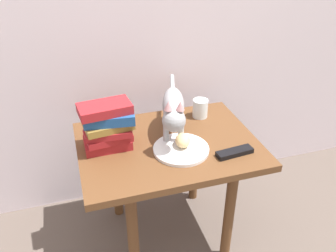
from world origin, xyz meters
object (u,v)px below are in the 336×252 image
object	(u,v)px
candle_jar	(200,109)
tv_remote	(235,152)
plate	(181,149)
side_table	(168,158)
cat	(173,109)
book_stack	(108,126)
bread_roll	(183,140)

from	to	relation	value
candle_jar	tv_remote	xyz separation A→B (m)	(0.02, -0.32, -0.03)
tv_remote	plate	bearing A→B (deg)	150.68
side_table	candle_jar	world-z (taller)	candle_jar
plate	candle_jar	size ratio (longest dim) A/B	2.63
cat	candle_jar	xyz separation A→B (m)	(0.17, 0.13, -0.09)
cat	candle_jar	world-z (taller)	cat
side_table	plate	size ratio (longest dim) A/B	3.29
plate	book_stack	size ratio (longest dim) A/B	1.02
plate	candle_jar	bearing A→B (deg)	53.88
book_stack	tv_remote	bearing A→B (deg)	-22.92
bread_roll	cat	bearing A→B (deg)	94.71
bread_roll	candle_jar	xyz separation A→B (m)	(0.16, 0.23, -0.00)
cat	book_stack	world-z (taller)	cat
cat	tv_remote	xyz separation A→B (m)	(0.19, -0.20, -0.12)
side_table	cat	bearing A→B (deg)	49.35
plate	candle_jar	world-z (taller)	candle_jar
side_table	tv_remote	bearing A→B (deg)	-34.72
book_stack	tv_remote	world-z (taller)	book_stack
plate	candle_jar	distance (m)	0.30
plate	book_stack	distance (m)	0.30
tv_remote	cat	bearing A→B (deg)	128.37
candle_jar	side_table	bearing A→B (deg)	-140.96
cat	book_stack	size ratio (longest dim) A/B	2.11
plate	cat	bearing A→B (deg)	88.48
side_table	book_stack	bearing A→B (deg)	170.68
book_stack	tv_remote	xyz separation A→B (m)	(0.46, -0.19, -0.09)
side_table	book_stack	distance (m)	0.30
tv_remote	candle_jar	bearing A→B (deg)	87.83
candle_jar	tv_remote	world-z (taller)	candle_jar
bread_roll	book_stack	xyz separation A→B (m)	(-0.28, 0.10, 0.06)
cat	tv_remote	size ratio (longest dim) A/B	3.10
tv_remote	bread_roll	bearing A→B (deg)	146.20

